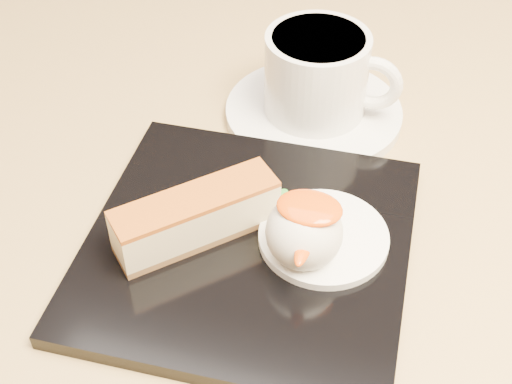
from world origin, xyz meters
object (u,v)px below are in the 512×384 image
(cheesecake, at_px, (196,216))
(table, at_px, (230,306))
(saucer, at_px, (313,113))
(coffee_cup, at_px, (319,73))
(ice_cream_scoop, at_px, (304,232))
(dessert_plate, at_px, (248,246))

(cheesecake, bearing_deg, table, 47.24)
(cheesecake, height_order, saucer, cheesecake)
(table, distance_m, cheesecake, 0.20)
(table, xyz_separation_m, coffee_cup, (0.05, 0.10, 0.20))
(ice_cream_scoop, bearing_deg, dessert_plate, 172.87)
(table, relative_size, ice_cream_scoop, 15.68)
(table, height_order, coffee_cup, coffee_cup)
(dessert_plate, xyz_separation_m, saucer, (0.01, 0.16, -0.00))
(cheesecake, height_order, coffee_cup, coffee_cup)
(cheesecake, xyz_separation_m, ice_cream_scoop, (0.08, 0.00, 0.01))
(table, distance_m, dessert_plate, 0.18)
(table, xyz_separation_m, saucer, (0.05, 0.10, 0.16))
(table, xyz_separation_m, cheesecake, (0.00, -0.07, 0.19))
(cheesecake, distance_m, coffee_cup, 0.18)
(dessert_plate, height_order, ice_cream_scoop, ice_cream_scoop)
(dessert_plate, xyz_separation_m, coffee_cup, (0.01, 0.16, 0.04))
(saucer, xyz_separation_m, coffee_cup, (0.00, -0.00, 0.04))
(ice_cream_scoop, xyz_separation_m, coffee_cup, (-0.03, 0.17, 0.01))
(cheesecake, bearing_deg, saucer, 30.57)
(coffee_cup, bearing_deg, cheesecake, -104.70)
(dessert_plate, relative_size, cheesecake, 2.13)
(dessert_plate, distance_m, saucer, 0.16)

